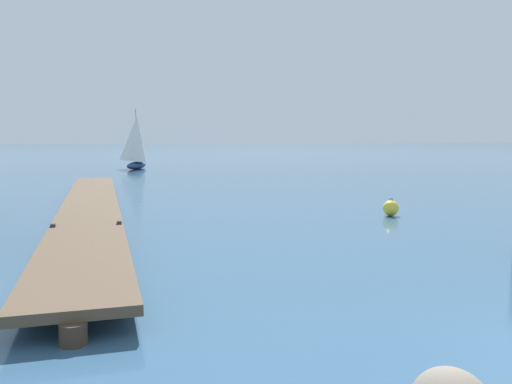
{
  "coord_description": "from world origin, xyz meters",
  "views": [
    {
      "loc": [
        -6.09,
        -3.49,
        2.7
      ],
      "look_at": [
        -2.52,
        8.23,
        1.4
      ],
      "focal_mm": 37.01,
      "sensor_mm": 36.0,
      "label": 1
    }
  ],
  "objects": [
    {
      "name": "floating_dock",
      "position": [
        -6.3,
        14.96,
        0.36
      ],
      "size": [
        2.07,
        23.25,
        0.53
      ],
      "color": "brown",
      "rests_on": "ground"
    },
    {
      "name": "mooring_buoy",
      "position": [
        3.47,
        12.16,
        0.27
      ],
      "size": [
        0.53,
        0.53,
        0.61
      ],
      "color": "yellow",
      "rests_on": "ground"
    },
    {
      "name": "distant_sailboat",
      "position": [
        -2.9,
        40.94,
        2.24
      ],
      "size": [
        3.15,
        4.52,
        4.94
      ],
      "color": "navy",
      "rests_on": "ground"
    }
  ]
}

